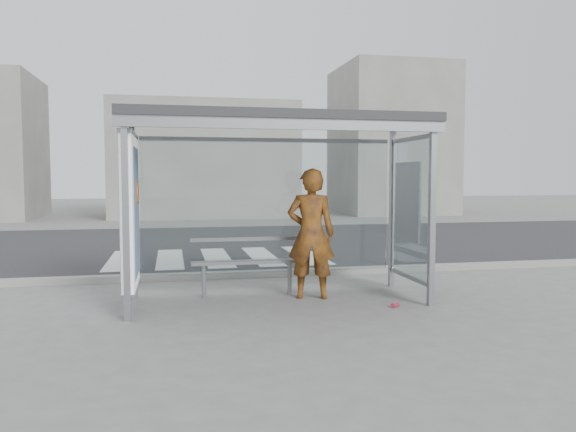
# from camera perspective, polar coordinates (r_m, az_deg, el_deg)

# --- Properties ---
(ground) EXTENTS (80.00, 80.00, 0.00)m
(ground) POSITION_cam_1_polar(r_m,az_deg,el_deg) (8.05, -1.07, -8.66)
(ground) COLOR slate
(ground) RESTS_ON ground
(road) EXTENTS (30.00, 10.00, 0.01)m
(road) POSITION_cam_1_polar(r_m,az_deg,el_deg) (14.89, -6.10, -2.81)
(road) COLOR #262628
(road) RESTS_ON ground
(curb) EXTENTS (30.00, 0.18, 0.12)m
(curb) POSITION_cam_1_polar(r_m,az_deg,el_deg) (9.92, -3.18, -5.89)
(curb) COLOR gray
(curb) RESTS_ON ground
(crosswalk) EXTENTS (4.55, 3.00, 0.00)m
(crosswalk) POSITION_cam_1_polar(r_m,az_deg,el_deg) (12.38, -7.25, -4.21)
(crosswalk) COLOR silver
(crosswalk) RESTS_ON ground
(bus_shelter) EXTENTS (4.25, 1.65, 2.62)m
(bus_shelter) POSITION_cam_1_polar(r_m,az_deg,el_deg) (7.86, -3.85, 5.59)
(bus_shelter) COLOR gray
(bus_shelter) RESTS_ON ground
(building_center) EXTENTS (8.00, 5.00, 5.00)m
(building_center) POSITION_cam_1_polar(r_m,az_deg,el_deg) (25.77, -8.59, 5.59)
(building_center) COLOR slate
(building_center) RESTS_ON ground
(building_right) EXTENTS (5.00, 5.00, 7.00)m
(building_right) POSITION_cam_1_polar(r_m,az_deg,el_deg) (27.82, 10.40, 7.51)
(building_right) COLOR slate
(building_right) RESTS_ON ground
(person) EXTENTS (0.78, 0.61, 1.88)m
(person) POSITION_cam_1_polar(r_m,az_deg,el_deg) (8.12, 2.35, -1.81)
(person) COLOR orange
(person) RESTS_ON ground
(bench) EXTENTS (1.65, 0.31, 0.85)m
(bench) POSITION_cam_1_polar(r_m,az_deg,el_deg) (8.38, -4.19, -4.62)
(bench) COLOR slate
(bench) RESTS_ON ground
(soda_can) EXTENTS (0.13, 0.12, 0.06)m
(soda_can) POSITION_cam_1_polar(r_m,az_deg,el_deg) (7.81, 10.82, -8.88)
(soda_can) COLOR #F14761
(soda_can) RESTS_ON ground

